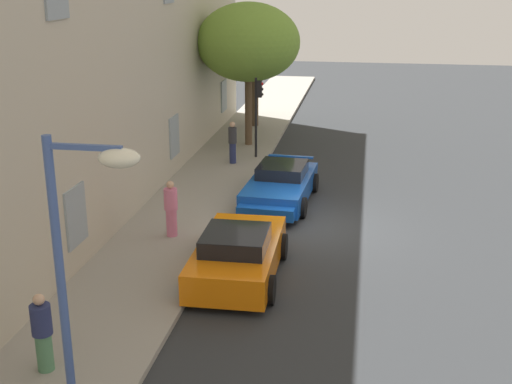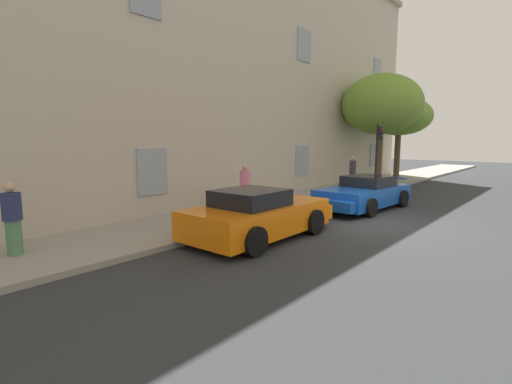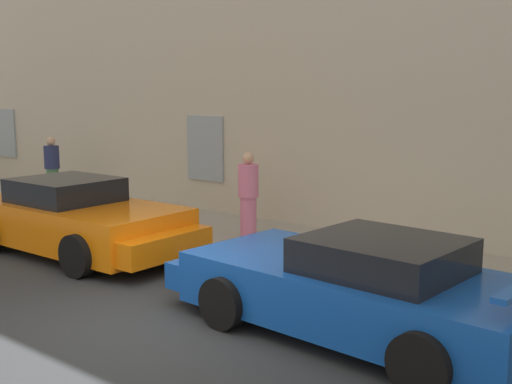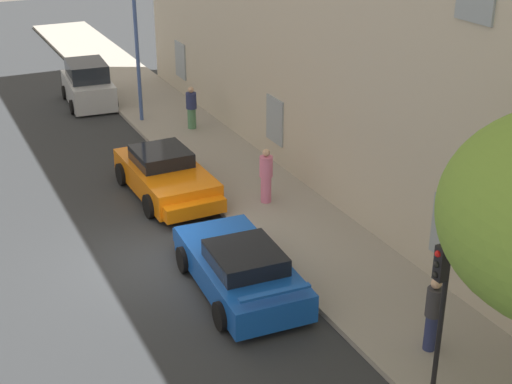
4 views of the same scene
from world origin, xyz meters
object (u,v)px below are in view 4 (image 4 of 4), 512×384
sportscar_red_lead (168,177)px  pedestrian_bystander (191,108)px  street_lamp (124,29)px  pedestrian_strolling (266,175)px  pedestrian_admiring (433,313)px  traffic_light (441,291)px  sportscar_yellow_flank (238,266)px  hatchback_parked (88,85)px

sportscar_red_lead → pedestrian_bystander: pedestrian_bystander is taller
street_lamp → pedestrian_bystander: (1.76, 1.84, -2.74)m
pedestrian_strolling → street_lamp: bearing=-170.8°
sportscar_red_lead → pedestrian_admiring: (9.80, 2.16, 0.39)m
traffic_light → street_lamp: 17.76m
pedestrian_strolling → pedestrian_bystander: pedestrian_strolling is taller
sportscar_yellow_flank → street_lamp: street_lamp is taller
pedestrian_bystander → sportscar_red_lead: bearing=-28.6°
traffic_light → street_lamp: street_lamp is taller
sportscar_red_lead → traffic_light: size_ratio=1.41×
sportscar_yellow_flank → pedestrian_bystander: 11.16m
sportscar_yellow_flank → street_lamp: 12.93m
sportscar_yellow_flank → pedestrian_bystander: size_ratio=3.01×
sportscar_yellow_flank → pedestrian_bystander: pedestrian_bystander is taller
pedestrian_strolling → traffic_light: bearing=-6.5°
pedestrian_admiring → hatchback_parked: bearing=-174.3°
sportscar_yellow_flank → pedestrian_admiring: pedestrian_admiring is taller
street_lamp → pedestrian_admiring: street_lamp is taller
pedestrian_admiring → pedestrian_bystander: (-14.87, 0.60, -0.06)m
sportscar_red_lead → traffic_light: traffic_light is taller
traffic_light → pedestrian_admiring: (-1.08, 0.83, -1.37)m
traffic_light → pedestrian_bystander: traffic_light is taller
sportscar_yellow_flank → street_lamp: size_ratio=0.95×
traffic_light → pedestrian_strolling: 9.11m
pedestrian_admiring → pedestrian_bystander: bearing=177.7°
hatchback_parked → street_lamp: street_lamp is taller
sportscar_yellow_flank → hatchback_parked: size_ratio=1.30×
sportscar_red_lead → street_lamp: bearing=172.3°
traffic_light → pedestrian_bystander: bearing=174.9°
sportscar_yellow_flank → traffic_light: bearing=17.0°
pedestrian_admiring → pedestrian_bystander: 14.88m
pedestrian_bystander → traffic_light: bearing=-5.1°
sportscar_red_lead → sportscar_yellow_flank: sportscar_red_lead is taller
hatchback_parked → traffic_light: (21.00, 1.15, 1.58)m
street_lamp → pedestrian_bystander: size_ratio=3.17×
street_lamp → traffic_light: bearing=1.3°
pedestrian_admiring → pedestrian_strolling: (-7.87, 0.18, -0.03)m
pedestrian_strolling → sportscar_red_lead: bearing=-129.4°
sportscar_red_lead → sportscar_yellow_flank: size_ratio=0.96×
pedestrian_strolling → pedestrian_bystander: (-7.00, 0.42, -0.03)m
street_lamp → hatchback_parked: bearing=-167.3°
sportscar_yellow_flank → street_lamp: bearing=174.5°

